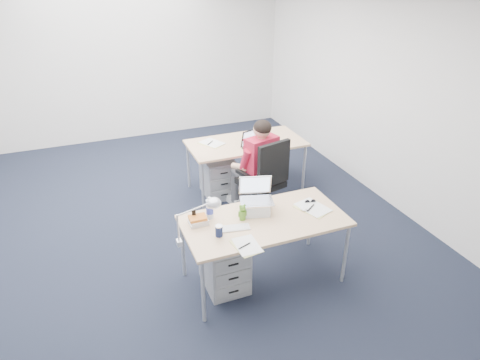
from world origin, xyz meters
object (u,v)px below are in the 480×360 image
at_px(drawer_pedestal_near, 224,263).
at_px(silver_laptop, 257,197).
at_px(cordless_phone, 194,216).
at_px(dark_laptop, 258,139).
at_px(desk_far, 246,145).
at_px(office_chair, 262,196).
at_px(wireless_keyboard, 236,228).
at_px(water_bottle, 210,208).
at_px(drawer_pedestal_far, 218,176).
at_px(seated_person, 254,166).
at_px(headphones, 262,205).
at_px(book_stack, 198,220).
at_px(desk_near, 264,223).
at_px(sunglasses, 310,202).
at_px(far_cup, 263,130).
at_px(computer_mouse, 303,209).
at_px(can_koozie, 219,231).
at_px(bear_figurine, 242,212).
at_px(desk_lamp, 192,222).

xyz_separation_m(drawer_pedestal_near, silver_laptop, (0.39, 0.10, 0.63)).
relative_size(cordless_phone, dark_laptop, 0.39).
height_order(desk_far, office_chair, office_chair).
distance_m(drawer_pedestal_near, wireless_keyboard, 0.48).
xyz_separation_m(water_bottle, cordless_phone, (-0.16, -0.01, -0.05)).
xyz_separation_m(silver_laptop, dark_laptop, (0.67, 1.48, -0.04)).
xyz_separation_m(desk_far, drawer_pedestal_far, (-0.42, -0.00, -0.41)).
bearing_deg(desk_far, silver_laptop, -109.01).
relative_size(seated_person, cordless_phone, 9.41).
relative_size(headphones, book_stack, 1.40).
height_order(desk_near, seated_person, seated_person).
height_order(desk_far, silver_laptop, silver_laptop).
height_order(headphones, water_bottle, water_bottle).
height_order(sunglasses, far_cup, far_cup).
xyz_separation_m(water_bottle, far_cup, (1.44, 1.91, -0.06)).
relative_size(computer_mouse, can_koozie, 0.86).
bearing_deg(book_stack, can_koozie, -65.40).
bearing_deg(sunglasses, bear_figurine, -165.72).
bearing_deg(seated_person, headphones, -124.62).
height_order(desk_near, water_bottle, water_bottle).
xyz_separation_m(seated_person, computer_mouse, (-0.00, -1.27, 0.09)).
distance_m(book_stack, sunglasses, 1.20).
relative_size(desk_near, drawer_pedestal_near, 2.91).
bearing_deg(desk_lamp, can_koozie, 7.67).
bearing_deg(bear_figurine, desk_far, 73.23).
height_order(seated_person, can_koozie, seated_person).
bearing_deg(seated_person, office_chair, -92.83).
relative_size(desk_near, wireless_keyboard, 5.98).
height_order(seated_person, cordless_phone, seated_person).
xyz_separation_m(can_koozie, cordless_phone, (-0.15, 0.31, 0.01)).
bearing_deg(silver_laptop, computer_mouse, -0.78).
bearing_deg(book_stack, sunglasses, -2.42).
height_order(computer_mouse, bear_figurine, bear_figurine).
bearing_deg(desk_near, water_bottle, 155.94).
bearing_deg(headphones, sunglasses, -24.94).
relative_size(desk_far, far_cup, 15.55).
relative_size(drawer_pedestal_near, computer_mouse, 5.69).
height_order(seated_person, silver_laptop, seated_person).
bearing_deg(drawer_pedestal_near, bear_figurine, 7.13).
relative_size(drawer_pedestal_far, sunglasses, 4.62).
height_order(water_bottle, sunglasses, water_bottle).
bearing_deg(far_cup, desk_lamp, -127.29).
bearing_deg(wireless_keyboard, seated_person, 70.59).
distance_m(desk_near, office_chair, 1.25).
xyz_separation_m(desk_near, can_koozie, (-0.50, -0.10, 0.10)).
xyz_separation_m(bear_figurine, sunglasses, (0.77, 0.03, -0.07)).
distance_m(bear_figurine, book_stack, 0.43).
height_order(can_koozie, bear_figurine, bear_figurine).
bearing_deg(water_bottle, drawer_pedestal_near, -64.42).
height_order(book_stack, cordless_phone, cordless_phone).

